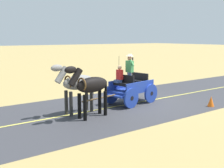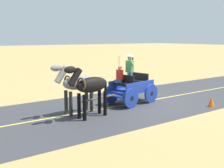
# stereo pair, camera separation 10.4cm
# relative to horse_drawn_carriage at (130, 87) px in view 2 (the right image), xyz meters

# --- Properties ---
(ground_plane) EXTENTS (200.00, 200.00, 0.00)m
(ground_plane) POSITION_rel_horse_drawn_carriage_xyz_m (-0.11, -0.59, -0.82)
(ground_plane) COLOR tan
(road_surface) EXTENTS (6.34, 160.00, 0.01)m
(road_surface) POSITION_rel_horse_drawn_carriage_xyz_m (-0.11, -0.59, -0.81)
(road_surface) COLOR #38383D
(road_surface) RESTS_ON ground
(road_centre_stripe) EXTENTS (0.12, 160.00, 0.00)m
(road_centre_stripe) POSITION_rel_horse_drawn_carriage_xyz_m (-0.11, -0.59, -0.81)
(road_centre_stripe) COLOR #DBCC4C
(road_centre_stripe) RESTS_ON road_surface
(horse_drawn_carriage) EXTENTS (1.81, 4.51, 2.50)m
(horse_drawn_carriage) POSITION_rel_horse_drawn_carriage_xyz_m (0.00, 0.00, 0.00)
(horse_drawn_carriage) COLOR #1E3899
(horse_drawn_carriage) RESTS_ON ground
(horse_near_side) EXTENTS (0.77, 2.15, 2.21)m
(horse_near_side) POSITION_rel_horse_drawn_carriage_xyz_m (-0.95, 2.91, 0.51)
(horse_near_side) COLOR black
(horse_near_side) RESTS_ON ground
(horse_off_side) EXTENTS (0.74, 2.14, 2.21)m
(horse_off_side) POSITION_rel_horse_drawn_carriage_xyz_m (-0.08, 3.06, 0.51)
(horse_off_side) COLOR gray
(horse_off_side) RESTS_ON ground
(traffic_cone) EXTENTS (0.32, 0.32, 0.50)m
(traffic_cone) POSITION_rel_horse_drawn_carriage_xyz_m (-2.75, -2.76, -0.57)
(traffic_cone) COLOR orange
(traffic_cone) RESTS_ON ground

